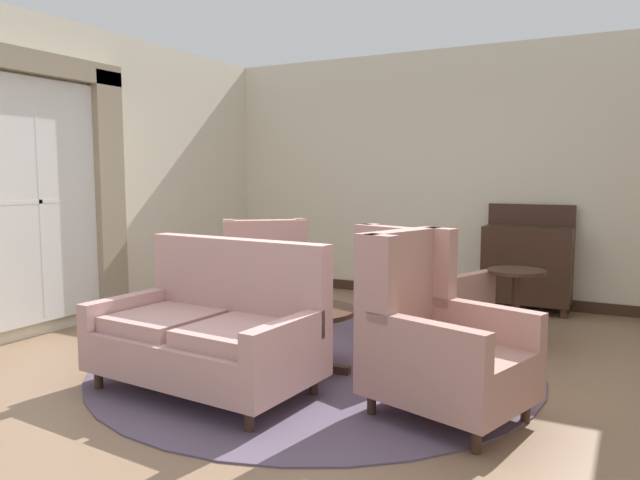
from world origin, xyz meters
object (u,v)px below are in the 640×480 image
coffee_table (304,321)px  side_table (516,301)px  porcelain_vase (311,289)px  armchair_foreground_right (264,282)px  sideboard (527,264)px  settee (211,331)px  armchair_back_corner (436,341)px  armchair_far_left (418,296)px

coffee_table → side_table: 1.90m
porcelain_vase → armchair_foreground_right: 1.37m
coffee_table → sideboard: 3.06m
settee → porcelain_vase: bearing=62.2°
coffee_table → armchair_back_corner: (1.11, -0.35, 0.08)m
armchair_foreground_right → side_table: armchair_foreground_right is taller
porcelain_vase → side_table: porcelain_vase is taller
armchair_far_left → side_table: armchair_far_left is taller
armchair_back_corner → armchair_foreground_right: bearing=75.3°
armchair_back_corner → sideboard: size_ratio=0.97×
armchair_back_corner → side_table: armchair_back_corner is taller
armchair_far_left → coffee_table: bearing=81.9°
armchair_far_left → armchair_back_corner: (0.58, -1.38, 0.03)m
coffee_table → settee: settee is taller
coffee_table → armchair_back_corner: size_ratio=0.70×
armchair_foreground_right → sideboard: bearing=-174.8°
armchair_far_left → side_table: size_ratio=1.68×
settee → armchair_foreground_right: size_ratio=1.39×
sideboard → coffee_table: bearing=-111.8°
coffee_table → armchair_foreground_right: (-0.96, 0.92, 0.07)m
porcelain_vase → side_table: (1.23, 1.39, -0.22)m
armchair_back_corner → side_table: bearing=11.6°
armchair_foreground_right → armchair_far_left: bearing=147.0°
porcelain_vase → side_table: size_ratio=0.52×
side_table → sideboard: (-0.14, 1.44, 0.12)m
armchair_foreground_right → side_table: bearing=154.9°
armchair_far_left → porcelain_vase: bearing=83.7°
porcelain_vase → armchair_back_corner: armchair_back_corner is taller
porcelain_vase → sideboard: size_ratio=0.30×
armchair_foreground_right → coffee_table: bearing=98.9°
sideboard → armchair_far_left: bearing=-108.4°
porcelain_vase → side_table: bearing=48.4°
porcelain_vase → settee: (-0.41, -0.66, -0.22)m
armchair_far_left → sideboard: (0.60, 1.81, 0.09)m
settee → armchair_foreground_right: (-0.59, 1.57, 0.04)m
coffee_table → armchair_foreground_right: bearing=136.2°
armchair_back_corner → side_table: 1.76m
porcelain_vase → armchair_far_left: bearing=64.4°
side_table → sideboard: 1.45m
coffee_table → sideboard: bearing=68.2°
porcelain_vase → armchair_back_corner: size_ratio=0.31×
side_table → sideboard: bearing=95.5°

